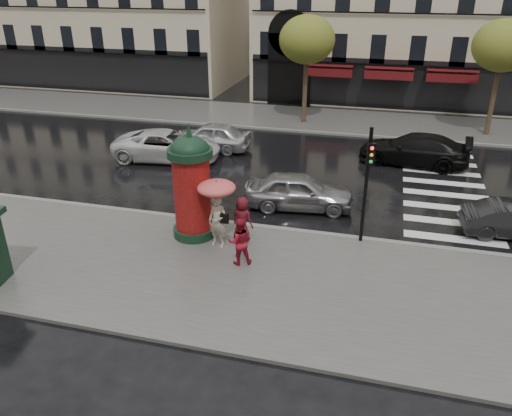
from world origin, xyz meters
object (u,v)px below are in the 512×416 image
(traffic_light, at_px, (368,175))
(woman_umbrella, at_px, (217,203))
(car_white, at_px, (167,146))
(car_far_silver, at_px, (210,136))
(morris_column, at_px, (192,184))
(woman_red, at_px, (240,241))
(man_burgundy, at_px, (242,219))
(car_black, at_px, (414,149))
(car_silver, at_px, (299,191))

(traffic_light, bearing_deg, woman_umbrella, -162.15)
(car_white, relative_size, car_far_silver, 1.23)
(woman_umbrella, distance_m, car_far_silver, 11.04)
(morris_column, bearing_deg, woman_red, -34.43)
(man_burgundy, height_order, car_far_silver, man_burgundy)
(man_burgundy, xyz_separation_m, car_black, (6.07, 10.15, -0.17))
(traffic_light, relative_size, car_silver, 0.94)
(woman_red, bearing_deg, car_silver, -125.54)
(morris_column, distance_m, car_black, 12.95)
(car_white, relative_size, car_black, 1.02)
(car_far_silver, bearing_deg, morris_column, 16.26)
(morris_column, relative_size, car_white, 0.77)
(car_far_silver, bearing_deg, woman_umbrella, 21.02)
(woman_red, xyz_separation_m, car_silver, (1.06, 5.00, -0.18))
(traffic_light, xyz_separation_m, car_silver, (-2.71, 2.50, -1.89))
(car_white, distance_m, car_black, 12.57)
(morris_column, height_order, car_black, morris_column)
(man_burgundy, bearing_deg, woman_umbrella, 56.81)
(traffic_light, distance_m, car_white, 12.44)
(car_black, bearing_deg, car_silver, -27.35)
(woman_red, bearing_deg, man_burgundy, -100.37)
(woman_red, xyz_separation_m, car_far_silver, (-4.98, 11.22, -0.17))
(woman_red, relative_size, car_far_silver, 0.36)
(woman_red, height_order, traffic_light, traffic_light)
(morris_column, height_order, car_far_silver, morris_column)
(car_black, bearing_deg, man_burgundy, -23.34)
(man_burgundy, height_order, morris_column, morris_column)
(morris_column, xyz_separation_m, traffic_light, (5.94, 1.02, 0.51))
(man_burgundy, xyz_separation_m, car_silver, (1.42, 3.48, -0.20))
(car_silver, relative_size, car_far_silver, 0.99)
(woman_umbrella, bearing_deg, car_silver, 62.38)
(morris_column, relative_size, car_far_silver, 0.94)
(woman_umbrella, height_order, traffic_light, traffic_light)
(woman_red, bearing_deg, car_black, -139.65)
(car_black, distance_m, car_far_silver, 10.70)
(woman_red, distance_m, man_burgundy, 1.57)
(man_burgundy, height_order, car_silver, man_burgundy)
(woman_red, height_order, car_white, woman_red)
(traffic_light, xyz_separation_m, car_white, (-10.36, 6.62, -1.89))
(man_burgundy, relative_size, car_black, 0.31)
(woman_umbrella, bearing_deg, woman_red, -41.72)
(woman_umbrella, height_order, man_burgundy, woman_umbrella)
(traffic_light, distance_m, car_silver, 4.14)
(woman_red, xyz_separation_m, car_black, (5.71, 11.67, -0.15))
(woman_umbrella, height_order, car_far_silver, woman_umbrella)
(car_silver, bearing_deg, woman_umbrella, 145.58)
(car_white, bearing_deg, car_far_silver, -43.90)
(car_silver, bearing_deg, car_far_silver, 37.35)
(woman_red, bearing_deg, traffic_light, -169.99)
(morris_column, distance_m, car_silver, 4.97)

